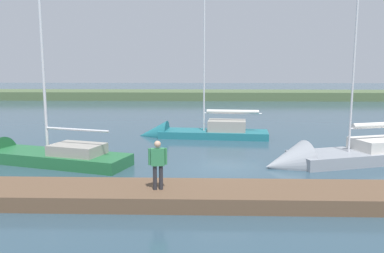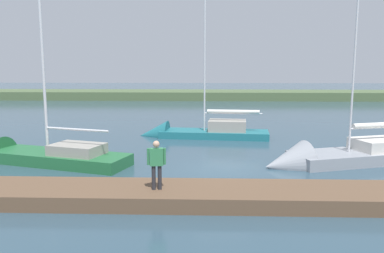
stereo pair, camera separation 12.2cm
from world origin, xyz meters
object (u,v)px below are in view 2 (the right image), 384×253
object	(u,v)px
sailboat_far_left	(195,135)
sailboat_inner_slip	(340,160)
person_on_dock	(156,161)
sailboat_near_dock	(35,158)

from	to	relation	value
sailboat_far_left	sailboat_inner_slip	world-z (taller)	sailboat_inner_slip
sailboat_far_left	sailboat_inner_slip	distance (m)	10.33
sailboat_inner_slip	person_on_dock	xyz separation A→B (m)	(8.38, 6.14, 1.34)
sailboat_near_dock	person_on_dock	world-z (taller)	sailboat_near_dock
sailboat_far_left	sailboat_near_dock	world-z (taller)	sailboat_far_left
sailboat_inner_slip	person_on_dock	bearing A→B (deg)	18.96
sailboat_inner_slip	person_on_dock	world-z (taller)	sailboat_inner_slip
person_on_dock	sailboat_near_dock	bearing A→B (deg)	-139.16
sailboat_inner_slip	person_on_dock	distance (m)	10.48
sailboat_near_dock	sailboat_inner_slip	xyz separation A→B (m)	(-15.39, -0.14, 0.02)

